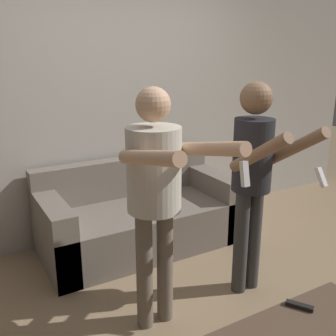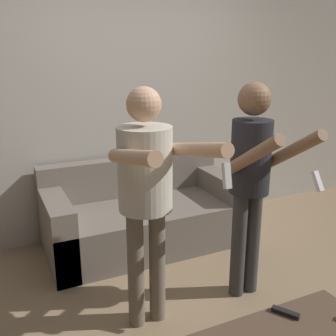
{
  "view_description": "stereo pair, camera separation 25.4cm",
  "coord_description": "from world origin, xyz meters",
  "px_view_note": "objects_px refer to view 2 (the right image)",
  "views": [
    {
      "loc": [
        -1.52,
        -1.94,
        1.8
      ],
      "look_at": [
        -0.03,
        0.63,
        0.92
      ],
      "focal_mm": 42.0,
      "sensor_mm": 36.0,
      "label": 1
    },
    {
      "loc": [
        -1.29,
        -2.06,
        1.8
      ],
      "look_at": [
        -0.03,
        0.63,
        0.92
      ],
      "focal_mm": 42.0,
      "sensor_mm": 36.0,
      "label": 2
    }
  ],
  "objects_px": {
    "person_standing_right": "(252,171)",
    "remote_far": "(286,312)",
    "couch": "(143,217)",
    "person_standing_left": "(147,183)"
  },
  "relations": [
    {
      "from": "person_standing_left",
      "to": "couch",
      "type": "bearing_deg",
      "value": 69.98
    },
    {
      "from": "person_standing_left",
      "to": "remote_far",
      "type": "xyz_separation_m",
      "value": [
        0.5,
        -0.76,
        -0.58
      ]
    },
    {
      "from": "couch",
      "to": "person_standing_left",
      "type": "xyz_separation_m",
      "value": [
        -0.4,
        -1.1,
        0.74
      ]
    },
    {
      "from": "couch",
      "to": "remote_far",
      "type": "xyz_separation_m",
      "value": [
        0.1,
        -1.86,
        0.16
      ]
    },
    {
      "from": "person_standing_left",
      "to": "remote_far",
      "type": "bearing_deg",
      "value": -56.94
    },
    {
      "from": "couch",
      "to": "person_standing_left",
      "type": "distance_m",
      "value": 1.39
    },
    {
      "from": "couch",
      "to": "person_standing_right",
      "type": "distance_m",
      "value": 1.37
    },
    {
      "from": "person_standing_right",
      "to": "remote_far",
      "type": "xyz_separation_m",
      "value": [
        -0.31,
        -0.77,
        -0.56
      ]
    },
    {
      "from": "person_standing_left",
      "to": "person_standing_right",
      "type": "distance_m",
      "value": 0.8
    },
    {
      "from": "person_standing_left",
      "to": "person_standing_right",
      "type": "relative_size",
      "value": 1.0
    }
  ]
}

